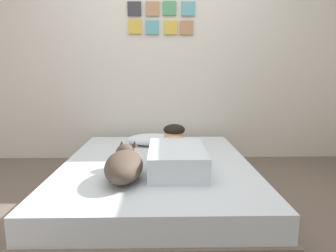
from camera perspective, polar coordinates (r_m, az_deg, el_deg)
The scene contains 8 objects.
ground_plane at distance 2.22m, azimuth -1.34°, elevation -17.28°, with size 13.43×13.43×0.00m, color #66564C.
back_wall at distance 3.51m, azimuth -1.33°, elevation 14.01°, with size 4.72×0.12×2.50m.
bed at distance 2.50m, azimuth -2.20°, elevation -10.35°, with size 1.58×1.96×0.30m.
pillow at distance 3.00m, azimuth -3.15°, elevation -2.67°, with size 0.52×0.32×0.11m, color silver.
person_lying at distance 2.33m, azimuth 1.58°, elevation -5.19°, with size 0.43×0.92×0.27m.
dog at distance 2.06m, azimuth -8.67°, elevation -7.52°, with size 0.26×0.57×0.21m.
coffee_cup at distance 2.86m, azimuth -0.24°, elevation -3.66°, with size 0.12×0.09×0.07m.
cell_phone at distance 2.14m, azimuth 2.28°, elevation -9.48°, with size 0.07×0.14×0.01m, color black.
Camera 1 is at (0.01, -1.96, 1.03)m, focal length 30.79 mm.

